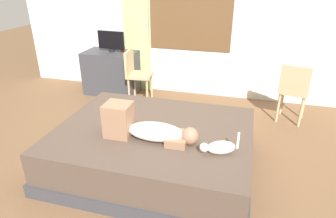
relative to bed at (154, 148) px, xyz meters
The scene contains 11 objects.
ground_plane 0.24m from the bed, 119.30° to the right, with size 16.00×16.00×0.00m, color brown.
back_wall_with_window 2.64m from the bed, 90.65° to the left, with size 6.40×0.14×2.90m.
bed is the anchor object (origin of this frame).
person_lying 0.41m from the bed, 93.00° to the right, with size 0.94×0.28×0.34m.
cat 0.83m from the bed, 22.18° to the right, with size 0.34×0.19×0.21m.
desk 2.41m from the bed, 126.18° to the left, with size 0.90×0.56×0.74m.
tv_monitor 2.49m from the bed, 125.52° to the left, with size 0.48×0.10×0.35m.
cup 2.43m from the bed, 121.03° to the left, with size 0.08×0.08×0.09m, color #B23D38.
chair_by_desk 1.90m from the bed, 117.26° to the left, with size 0.41×0.41×0.86m.
chair_spare 2.20m from the bed, 45.47° to the left, with size 0.46×0.46×0.86m.
curtain_left 2.68m from the bed, 114.84° to the left, with size 0.44×0.06×2.62m, color #ADCC75.
Camera 1 is at (0.91, -2.54, 1.98)m, focal length 31.45 mm.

